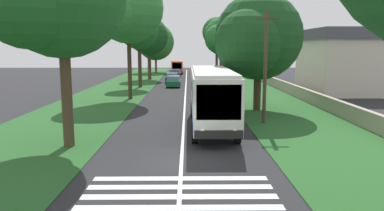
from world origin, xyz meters
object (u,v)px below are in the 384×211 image
Objects in this scene: trailing_car_2 at (172,78)px; roadside_tree_left_4 at (138,32)px; roadside_tree_left_1 at (148,37)px; roadside_tree_right_3 at (256,39)px; utility_pole at (265,65)px; roadside_building at (346,61)px; trailing_car_1 at (174,82)px; trailing_minibus_0 at (177,66)px; trailing_car_3 at (175,74)px; roadside_tree_right_2 at (223,37)px; roadside_tree_left_2 at (126,10)px; roadside_tree_left_0 at (155,43)px; coach_bus at (212,94)px; roadside_tree_right_0 at (220,37)px; roadside_tree_right_1 at (216,33)px; trailing_car_0 at (202,86)px.

trailing_car_2 is 0.45× the size of roadside_tree_left_4.
roadside_tree_left_1 is 1.05× the size of roadside_tree_right_3.
roadside_building is (17.64, -12.88, -0.29)m from utility_pole.
trailing_minibus_0 is at bearing 0.43° from trailing_car_1.
trailing_car_3 is 0.45× the size of roadside_tree_left_4.
trailing_car_2 is 0.57× the size of utility_pole.
roadside_tree_right_2 is (3.28, -7.81, 5.99)m from trailing_car_2.
roadside_tree_right_3 is at bearing -170.24° from trailing_minibus_0.
roadside_tree_left_1 is at bearing 0.84° from roadside_tree_left_2.
roadside_tree_left_2 is at bearing 173.89° from trailing_minibus_0.
trailing_car_3 is at bearing -160.96° from roadside_tree_left_0.
roadside_tree_right_3 is 0.85× the size of roadside_building.
coach_bus is 2.60× the size of trailing_car_1.
coach_bus is at bearing 174.38° from roadside_tree_right_0.
roadside_tree_left_1 is 0.88× the size of roadside_tree_right_1.
roadside_tree_right_2 is 20.21m from roadside_building.
trailing_car_3 is at bearing 43.00° from roadside_building.
utility_pole is at bearing 179.43° from roadside_tree_right_2.
trailing_car_1 is 5.68m from trailing_car_2.
trailing_car_1 is 30.52m from roadside_tree_right_1.
utility_pole is at bearing -162.03° from roadside_tree_left_1.
trailing_car_0 is 12.97m from roadside_tree_left_2.
roadside_tree_left_1 is (-17.39, -0.52, 0.60)m from roadside_tree_left_0.
coach_bus is at bearing 108.77° from utility_pole.
trailing_minibus_0 is 18.06m from roadside_tree_right_2.
utility_pole is at bearing 179.14° from roadside_tree_right_0.
roadside_tree_left_1 is 0.90× the size of roadside_building.
roadside_tree_right_2 is at bearing 38.88° from roadside_building.
roadside_tree_left_1 is 13.72m from roadside_tree_right_0.
roadside_tree_left_1 is at bearing 21.30° from roadside_tree_right_3.
trailing_car_3 is 0.44× the size of roadside_tree_right_0.
roadside_tree_left_0 reaches higher than roadside_tree_right_0.
trailing_car_0 is 1.00× the size of trailing_car_3.
roadside_tree_right_0 is 36.60m from roadside_tree_right_3.
roadside_tree_left_2 is at bearing -178.79° from roadside_tree_left_0.
roadside_tree_left_1 reaches higher than coach_bus.
roadside_tree_right_2 is (14.26, -3.76, 5.99)m from trailing_car_0.
roadside_tree_right_0 is 41.94m from utility_pole.
roadside_tree_left_2 is 1.11× the size of roadside_building.
roadside_tree_right_0 is (29.57, -11.75, -1.73)m from roadside_tree_left_2.
roadside_tree_right_0 is at bearing -34.25° from trailing_car_2.
trailing_car_3 is at bearing -14.44° from roadside_tree_left_4.
roadside_tree_right_2 is at bearing -39.48° from trailing_car_1.
roadside_tree_right_1 is at bearing -89.55° from roadside_tree_left_0.
utility_pole is (-33.20, 0.33, -2.73)m from roadside_tree_right_2.
roadside_tree_left_4 is at bearing -179.01° from roadside_tree_left_0.
roadside_tree_right_0 is (-6.95, -7.84, 5.40)m from trailing_minibus_0.
roadside_tree_right_1 is (17.49, -12.13, 1.42)m from roadside_tree_left_1.
roadside_tree_right_1 is 1.02× the size of roadside_building.
roadside_tree_left_1 is at bearing 162.47° from trailing_minibus_0.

